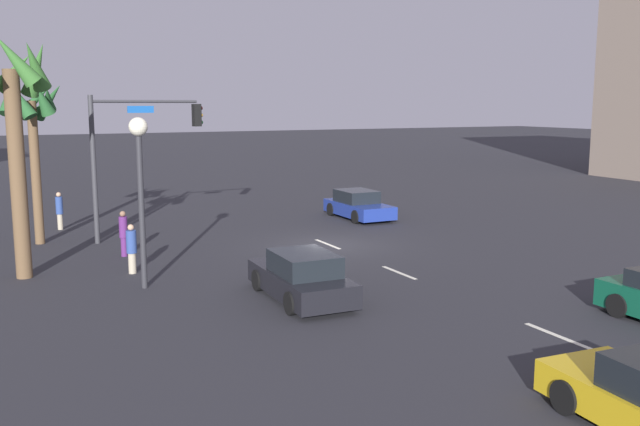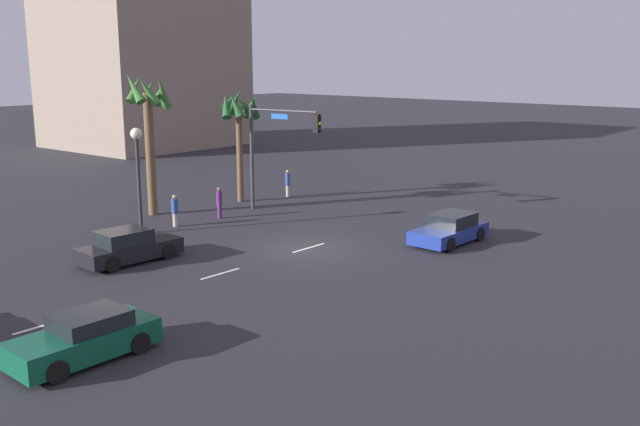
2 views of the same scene
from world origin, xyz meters
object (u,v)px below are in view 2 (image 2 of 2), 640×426
object	(u,v)px
pedestrian_2	(175,210)
palm_tree_1	(240,114)
streetlamp	(138,158)
palm_tree_0	(149,114)
car_0	(450,230)
building_0	(143,53)
pedestrian_1	(219,202)
pedestrian_0	(288,182)
car_1	(128,247)
traffic_signal	(275,140)
car_2	(85,338)

from	to	relation	value
pedestrian_2	palm_tree_1	xyz separation A→B (m)	(6.72, 2.32, 4.33)
streetlamp	palm_tree_0	world-z (taller)	palm_tree_0
car_0	building_0	xyz separation A→B (m)	(13.60, 42.97, 8.39)
pedestrian_1	pedestrian_0	bearing A→B (deg)	12.43
car_1	streetlamp	size ratio (longest dim) A/B	0.84
streetlamp	pedestrian_2	bearing A→B (deg)	-1.14
car_0	streetlamp	world-z (taller)	streetlamp
car_1	traffic_signal	xyz separation A→B (m)	(11.15, 2.38, 3.37)
pedestrian_0	pedestrian_1	xyz separation A→B (m)	(-6.85, -1.51, 0.01)
traffic_signal	streetlamp	distance (m)	8.02
pedestrian_0	palm_tree_1	world-z (taller)	palm_tree_1
car_1	pedestrian_1	xyz separation A→B (m)	(8.03, 3.49, 0.26)
palm_tree_0	palm_tree_1	bearing A→B (deg)	-8.40
traffic_signal	palm_tree_1	size ratio (longest dim) A/B	0.87
car_0	car_1	xyz separation A→B (m)	(-11.69, 8.48, 0.02)
car_0	building_0	distance (m)	45.84
car_1	pedestrian_2	xyz separation A→B (m)	(5.28, 3.75, 0.23)
pedestrian_0	palm_tree_1	xyz separation A→B (m)	(-2.87, 1.07, 4.30)
streetlamp	car_0	bearing A→B (deg)	-55.50
pedestrian_0	palm_tree_0	world-z (taller)	palm_tree_0
pedestrian_0	traffic_signal	bearing A→B (deg)	-144.83
car_2	traffic_signal	bearing A→B (deg)	29.42
pedestrian_2	building_0	xyz separation A→B (m)	(20.00, 30.75, 8.14)
traffic_signal	pedestrian_2	world-z (taller)	traffic_signal
car_2	traffic_signal	world-z (taller)	traffic_signal
pedestrian_0	pedestrian_1	world-z (taller)	pedestrian_1
car_0	traffic_signal	bearing A→B (deg)	92.83
car_1	pedestrian_0	distance (m)	15.70
car_2	palm_tree_0	bearing A→B (deg)	48.74
pedestrian_1	pedestrian_2	xyz separation A→B (m)	(-2.75, 0.25, -0.03)
pedestrian_1	palm_tree_0	bearing A→B (deg)	117.57
car_2	pedestrian_0	world-z (taller)	pedestrian_0
traffic_signal	building_0	bearing A→B (deg)	66.25
car_2	building_0	xyz separation A→B (m)	(31.75, 42.05, 8.38)
streetlamp	pedestrian_1	world-z (taller)	streetlamp
pedestrian_2	palm_tree_1	world-z (taller)	palm_tree_1
car_1	pedestrian_1	size ratio (longest dim) A/B	2.56
car_2	pedestrian_2	xyz separation A→B (m)	(11.75, 11.30, 0.24)
building_0	pedestrian_2	bearing A→B (deg)	-125.40
car_1	palm_tree_0	distance (m)	10.50
palm_tree_1	pedestrian_1	bearing A→B (deg)	-147.05
pedestrian_0	palm_tree_0	bearing A→B (deg)	167.48
pedestrian_0	car_2	bearing A→B (deg)	-149.52
car_2	streetlamp	size ratio (longest dim) A/B	0.80
car_2	pedestrian_0	xyz separation A→B (m)	(21.34, 12.56, 0.27)
pedestrian_1	building_0	xyz separation A→B (m)	(17.26, 31.00, 8.11)
traffic_signal	car_0	bearing A→B (deg)	-87.17
traffic_signal	car_1	bearing A→B (deg)	-167.96
traffic_signal	pedestrian_1	world-z (taller)	traffic_signal
car_2	pedestrian_1	xyz separation A→B (m)	(14.49, 11.05, 0.27)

